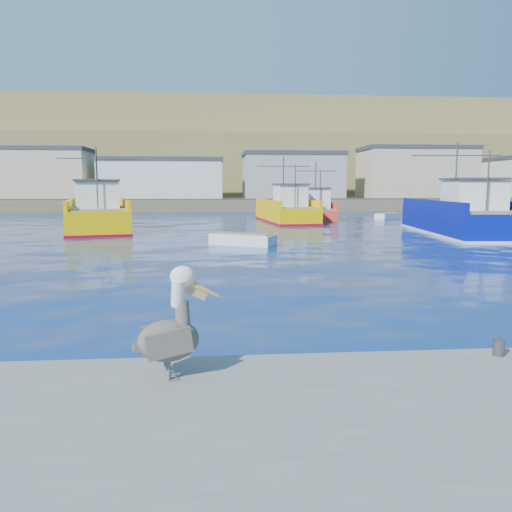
{
  "coord_description": "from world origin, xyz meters",
  "views": [
    {
      "loc": [
        -2.02,
        -11.6,
        3.51
      ],
      "look_at": [
        -0.84,
        2.94,
        1.46
      ],
      "focal_mm": 35.0,
      "sensor_mm": 36.0,
      "label": 1
    }
  ],
  "objects_px": {
    "skiff_mid": "(243,240)",
    "pelican": "(172,331)",
    "trawler_blue": "(462,218)",
    "boat_orange": "(317,210)",
    "trawler_yellow_a": "(99,215)",
    "skiff_far": "(388,216)",
    "trawler_yellow_b": "(287,211)"
  },
  "relations": [
    {
      "from": "trawler_blue",
      "to": "skiff_mid",
      "type": "relative_size",
      "value": 3.54
    },
    {
      "from": "boat_orange",
      "to": "skiff_mid",
      "type": "bearing_deg",
      "value": -112.08
    },
    {
      "from": "trawler_yellow_a",
      "to": "pelican",
      "type": "distance_m",
      "value": 34.65
    },
    {
      "from": "trawler_blue",
      "to": "skiff_mid",
      "type": "xyz_separation_m",
      "value": [
        -16.49,
        -5.58,
        -0.92
      ]
    },
    {
      "from": "trawler_yellow_b",
      "to": "skiff_mid",
      "type": "bearing_deg",
      "value": -105.67
    },
    {
      "from": "boat_orange",
      "to": "skiff_mid",
      "type": "distance_m",
      "value": 24.04
    },
    {
      "from": "trawler_yellow_a",
      "to": "boat_orange",
      "type": "relative_size",
      "value": 1.65
    },
    {
      "from": "pelican",
      "to": "trawler_blue",
      "type": "bearing_deg",
      "value": 55.79
    },
    {
      "from": "skiff_far",
      "to": "trawler_blue",
      "type": "bearing_deg",
      "value": -91.99
    },
    {
      "from": "trawler_blue",
      "to": "skiff_far",
      "type": "distance_m",
      "value": 17.72
    },
    {
      "from": "trawler_yellow_a",
      "to": "pelican",
      "type": "xyz_separation_m",
      "value": [
        8.71,
        -33.54,
        0.09
      ]
    },
    {
      "from": "skiff_far",
      "to": "trawler_yellow_a",
      "type": "bearing_deg",
      "value": -157.23
    },
    {
      "from": "trawler_yellow_a",
      "to": "pelican",
      "type": "bearing_deg",
      "value": -75.44
    },
    {
      "from": "skiff_far",
      "to": "pelican",
      "type": "height_order",
      "value": "pelican"
    },
    {
      "from": "trawler_yellow_a",
      "to": "trawler_blue",
      "type": "distance_m",
      "value": 28.13
    },
    {
      "from": "pelican",
      "to": "boat_orange",
      "type": "bearing_deg",
      "value": 75.65
    },
    {
      "from": "boat_orange",
      "to": "skiff_far",
      "type": "relative_size",
      "value": 2.53
    },
    {
      "from": "trawler_yellow_b",
      "to": "boat_orange",
      "type": "bearing_deg",
      "value": 39.37
    },
    {
      "from": "pelican",
      "to": "trawler_yellow_b",
      "type": "bearing_deg",
      "value": 79.42
    },
    {
      "from": "skiff_mid",
      "to": "trawler_blue",
      "type": "bearing_deg",
      "value": 18.68
    },
    {
      "from": "trawler_blue",
      "to": "trawler_yellow_b",
      "type": "bearing_deg",
      "value": 128.92
    },
    {
      "from": "boat_orange",
      "to": "trawler_yellow_b",
      "type": "bearing_deg",
      "value": -140.63
    },
    {
      "from": "trawler_yellow_a",
      "to": "trawler_yellow_b",
      "type": "distance_m",
      "value": 18.21
    },
    {
      "from": "trawler_yellow_b",
      "to": "trawler_yellow_a",
      "type": "bearing_deg",
      "value": -154.5
    },
    {
      "from": "skiff_far",
      "to": "skiff_mid",
      "type": "bearing_deg",
      "value": -126.33
    },
    {
      "from": "skiff_mid",
      "to": "pelican",
      "type": "bearing_deg",
      "value": -95.98
    },
    {
      "from": "trawler_blue",
      "to": "skiff_far",
      "type": "xyz_separation_m",
      "value": [
        0.61,
        17.69,
        -0.95
      ]
    },
    {
      "from": "pelican",
      "to": "trawler_yellow_a",
      "type": "bearing_deg",
      "value": 104.56
    },
    {
      "from": "boat_orange",
      "to": "skiff_far",
      "type": "xyz_separation_m",
      "value": [
        8.07,
        1.0,
        -0.8
      ]
    },
    {
      "from": "trawler_yellow_b",
      "to": "boat_orange",
      "type": "distance_m",
      "value": 4.68
    },
    {
      "from": "trawler_yellow_b",
      "to": "boat_orange",
      "type": "relative_size",
      "value": 1.38
    },
    {
      "from": "trawler_blue",
      "to": "pelican",
      "type": "xyz_separation_m",
      "value": [
        -18.8,
        -27.66,
        0.07
      ]
    }
  ]
}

